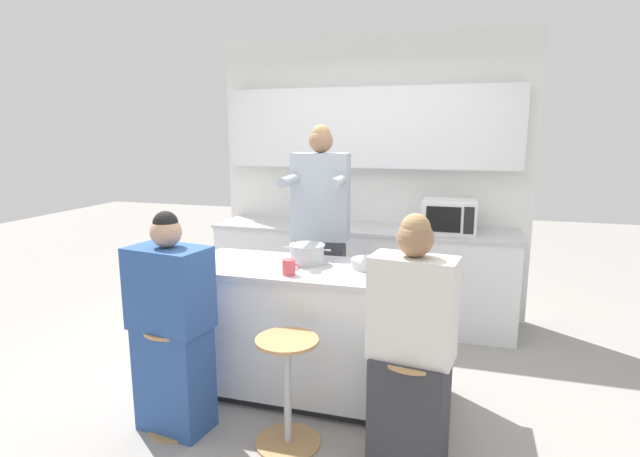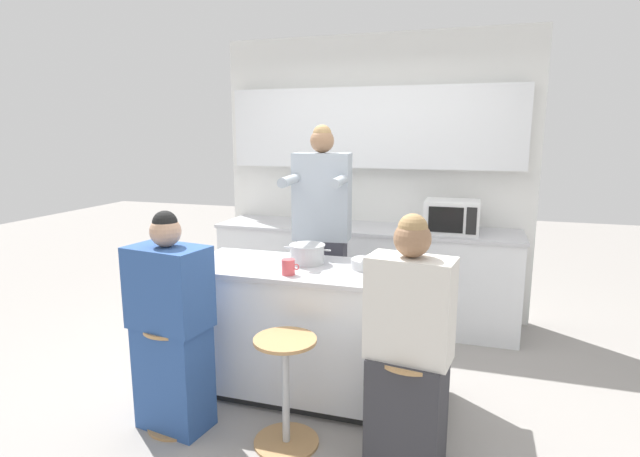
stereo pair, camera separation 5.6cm
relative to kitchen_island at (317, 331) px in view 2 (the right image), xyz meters
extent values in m
plane|color=gray|center=(0.00, 0.00, -0.46)|extent=(16.00, 16.00, 0.00)
cube|color=silver|center=(0.00, 1.83, 0.89)|extent=(3.03, 0.06, 2.70)
cube|color=silver|center=(0.00, 1.72, 1.37)|extent=(2.78, 0.16, 0.75)
cube|color=silver|center=(0.00, 1.48, -0.02)|extent=(2.78, 0.62, 0.88)
cube|color=#BCBCC1|center=(0.00, 1.48, 0.44)|extent=(2.81, 0.65, 0.03)
cube|color=black|center=(0.00, 0.00, -0.43)|extent=(1.64, 0.56, 0.06)
cube|color=silver|center=(0.00, 0.00, 0.01)|extent=(1.72, 0.64, 0.81)
cube|color=#BCBCC1|center=(0.00, 0.00, 0.43)|extent=(1.76, 0.68, 0.03)
cylinder|color=tan|center=(-0.71, -0.60, -0.45)|extent=(0.38, 0.38, 0.01)
cylinder|color=#B7BABC|center=(-0.71, -0.60, -0.14)|extent=(0.04, 0.04, 0.61)
cylinder|color=tan|center=(-0.71, -0.60, 0.18)|extent=(0.36, 0.36, 0.02)
cylinder|color=tan|center=(0.00, -0.58, -0.45)|extent=(0.38, 0.38, 0.01)
cylinder|color=#B7BABC|center=(0.00, -0.58, -0.14)|extent=(0.04, 0.04, 0.61)
cylinder|color=tan|center=(0.00, -0.58, 0.18)|extent=(0.36, 0.36, 0.02)
cylinder|color=#B7BABC|center=(0.71, -0.60, -0.14)|extent=(0.04, 0.04, 0.61)
cylinder|color=tan|center=(0.71, -0.60, 0.18)|extent=(0.36, 0.36, 0.02)
cube|color=#383842|center=(-0.14, 0.57, 0.03)|extent=(0.38, 0.25, 0.97)
cube|color=#9EA8B2|center=(-0.14, 0.57, 0.84)|extent=(0.44, 0.26, 0.66)
cylinder|color=#9EA8B2|center=(-0.29, 0.26, 0.99)|extent=(0.10, 0.37, 0.07)
cylinder|color=#9EA8B2|center=(0.06, 0.30, 0.99)|extent=(0.10, 0.37, 0.07)
sphere|color=#936B4C|center=(-0.14, 0.57, 1.26)|extent=(0.20, 0.20, 0.18)
sphere|color=#A37F51|center=(-0.14, 0.57, 1.31)|extent=(0.15, 0.15, 0.14)
cube|color=#2D5193|center=(-0.71, -0.62, -0.13)|extent=(0.46, 0.33, 0.65)
cube|color=#2D5193|center=(-0.71, -0.62, 0.43)|extent=(0.50, 0.35, 0.49)
sphere|color=tan|center=(-0.71, -0.62, 0.76)|extent=(0.20, 0.20, 0.18)
sphere|color=black|center=(-0.71, -0.62, 0.81)|extent=(0.16, 0.16, 0.14)
cube|color=#333338|center=(0.69, -0.62, -0.13)|extent=(0.42, 0.32, 0.65)
cube|color=silver|center=(0.69, -0.62, 0.45)|extent=(0.45, 0.28, 0.53)
sphere|color=#936B4C|center=(0.69, -0.62, 0.81)|extent=(0.21, 0.21, 0.19)
sphere|color=#A37F51|center=(0.69, -0.62, 0.86)|extent=(0.17, 0.17, 0.15)
cylinder|color=#B7BABC|center=(-0.10, 0.08, 0.51)|extent=(0.23, 0.23, 0.12)
cylinder|color=#B7BABC|center=(-0.10, 0.08, 0.57)|extent=(0.24, 0.24, 0.01)
cylinder|color=#B7BABC|center=(-0.24, 0.08, 0.55)|extent=(0.05, 0.01, 0.01)
cylinder|color=#B7BABC|center=(0.04, 0.08, 0.55)|extent=(0.05, 0.01, 0.01)
cylinder|color=silver|center=(0.55, 0.23, 0.49)|extent=(0.17, 0.17, 0.08)
cylinder|color=#B7BABC|center=(0.33, 0.08, 0.48)|extent=(0.23, 0.23, 0.06)
cylinder|color=#DB4C51|center=(-0.12, -0.21, 0.50)|extent=(0.08, 0.08, 0.10)
torus|color=#DB4C51|center=(-0.07, -0.21, 0.50)|extent=(0.04, 0.01, 0.04)
cylinder|color=#DB4C51|center=(0.71, -0.02, 0.49)|extent=(0.08, 0.08, 0.08)
torus|color=#DB4C51|center=(0.76, -0.02, 0.49)|extent=(0.04, 0.01, 0.04)
cube|color=#38844C|center=(0.61, -0.17, 0.53)|extent=(0.07, 0.07, 0.17)
cylinder|color=white|center=(0.61, -0.17, 0.62)|extent=(0.03, 0.03, 0.02)
cube|color=white|center=(0.78, 1.44, 0.60)|extent=(0.46, 0.37, 0.29)
cube|color=black|center=(0.74, 1.25, 0.60)|extent=(0.29, 0.01, 0.22)
cube|color=black|center=(0.95, 1.25, 0.60)|extent=(0.08, 0.01, 0.23)
cylinder|color=#93563D|center=(-0.47, 1.48, 0.49)|extent=(0.14, 0.14, 0.07)
sphere|color=#387538|center=(-0.47, 1.48, 0.60)|extent=(0.18, 0.18, 0.18)
camera|label=1|loc=(0.92, -3.04, 1.32)|focal=28.00mm
camera|label=2|loc=(0.97, -3.03, 1.32)|focal=28.00mm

